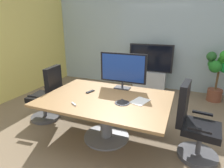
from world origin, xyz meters
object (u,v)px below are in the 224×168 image
office_chair_left (48,98)px  office_chair_right (194,127)px  remote_control (90,92)px  tv_monitor (123,69)px  wall_display_unit (150,75)px  potted_plant (217,72)px  conference_table (106,107)px  conference_phone (122,101)px

office_chair_left → office_chair_right: (2.64, -0.08, 0.00)m
remote_control → tv_monitor: bearing=57.6°
wall_display_unit → potted_plant: size_ratio=1.03×
office_chair_left → remote_control: office_chair_left is taller
potted_plant → wall_display_unit: bearing=173.3°
conference_table → conference_phone: (0.31, -0.11, 0.19)m
office_chair_right → remote_control: (-1.67, 0.06, 0.28)m
conference_table → office_chair_right: 1.33m
office_chair_right → conference_table: bearing=99.2°
conference_table → tv_monitor: tv_monitor is taller
tv_monitor → potted_plant: (1.74, 1.93, -0.35)m
office_chair_left → conference_phone: size_ratio=4.95×
conference_table → remote_control: 0.41m
office_chair_left → wall_display_unit: bearing=141.9°
conference_phone → potted_plant: bearing=59.3°
office_chair_left → potted_plant: (3.15, 2.32, 0.28)m
tv_monitor → wall_display_unit: bearing=87.7°
conference_table → potted_plant: (1.83, 2.46, 0.17)m
conference_table → office_chair_right: (1.32, 0.06, -0.11)m
potted_plant → remote_control: size_ratio=7.49×
conference_table → potted_plant: size_ratio=1.56×
conference_table → conference_phone: conference_phone is taller
office_chair_left → remote_control: size_ratio=6.41×
office_chair_right → potted_plant: potted_plant is taller
office_chair_right → tv_monitor: 1.45m
tv_monitor → remote_control: bearing=-137.7°
conference_phone → remote_control: bearing=160.8°
tv_monitor → conference_phone: bearing=-71.2°
office_chair_left → potted_plant: size_ratio=0.86×
office_chair_right → tv_monitor: (-1.23, 0.46, 0.63)m
remote_control → conference_phone: bearing=-3.8°
conference_table → tv_monitor: size_ratio=2.36×
conference_table → wall_display_unit: (0.18, 2.65, -0.12)m
potted_plant → conference_phone: (-1.52, -2.57, 0.02)m
office_chair_left → office_chair_right: 2.64m
tv_monitor → conference_phone: tv_monitor is taller
potted_plant → remote_control: potted_plant is taller
office_chair_right → wall_display_unit: wall_display_unit is taller
tv_monitor → remote_control: (-0.44, -0.40, -0.35)m
office_chair_left → tv_monitor: tv_monitor is taller
wall_display_unit → potted_plant: wall_display_unit is taller
conference_phone → wall_display_unit: bearing=92.6°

